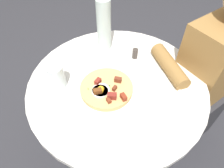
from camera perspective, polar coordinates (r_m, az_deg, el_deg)
The scene contains 13 objects.
ground_plane at distance 1.53m, azimuth 0.93°, elevation -17.46°, with size 6.00×6.00×0.00m, color #2D2D33.
dining_table at distance 1.05m, azimuth 1.29°, elevation -5.60°, with size 0.82×0.82×0.72m.
person_seated at distance 1.30m, azimuth 24.30°, elevation -0.30°, with size 0.53×0.36×1.14m.
pizza_plate at distance 0.88m, azimuth -1.54°, elevation -1.93°, with size 0.28×0.28×0.01m, color white.
breakfast_pizza at distance 0.86m, azimuth -1.65°, elevation -1.31°, with size 0.23×0.23×0.05m.
bread_plate at distance 0.82m, azimuth 14.34°, elevation -10.49°, with size 0.17×0.17×0.01m, color white.
napkin at distance 0.95m, azimuth 16.31°, elevation 0.08°, with size 0.17×0.14×0.00m, color white.
fork at distance 0.94m, azimuth 15.39°, elevation 0.06°, with size 0.18×0.01×0.01m, color silver.
knife at distance 0.96m, azimuth 17.33°, elevation 0.44°, with size 0.18×0.01×0.01m, color silver.
water_glass at distance 0.90m, azimuth -15.37°, elevation 2.05°, with size 0.07×0.07×0.11m, color silver.
water_bottle at distance 1.03m, azimuth -2.32°, elevation 16.40°, with size 0.07×0.07×0.27m, color silver.
salt_shaker at distance 0.98m, azimuth 2.73°, elevation 6.12°, with size 0.03×0.03×0.05m, color white.
pepper_shaker at distance 1.03m, azimuth 6.55°, elevation 8.58°, with size 0.03×0.03×0.05m, color #3F3833.
Camera 1 is at (0.37, 0.48, 1.41)m, focal length 32.21 mm.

